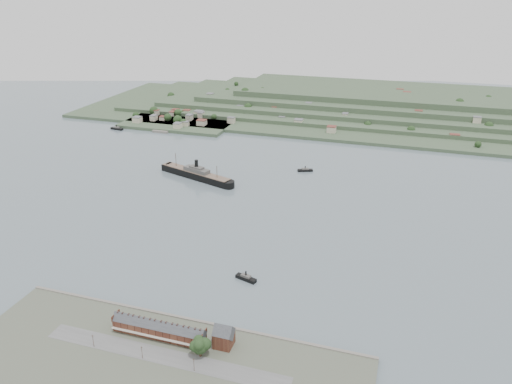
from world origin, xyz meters
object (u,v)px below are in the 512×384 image
(gabled_building, at_px, (224,336))
(tugboat, at_px, (246,278))
(terrace_row, at_px, (159,329))
(steamship, at_px, (194,173))
(fig_tree, at_px, (200,345))

(gabled_building, height_order, tugboat, gabled_building)
(terrace_row, xyz_separation_m, steamship, (-84.98, 235.62, -2.45))
(terrace_row, distance_m, gabled_building, 37.74)
(gabled_building, relative_size, fig_tree, 1.14)
(tugboat, distance_m, fig_tree, 80.67)
(terrace_row, distance_m, tugboat, 77.19)
(fig_tree, bearing_deg, terrace_row, 164.14)
(terrace_row, bearing_deg, tugboat, 69.35)
(terrace_row, relative_size, gabled_building, 3.95)
(fig_tree, bearing_deg, tugboat, 91.22)
(steamship, relative_size, tugboat, 6.12)
(steamship, bearing_deg, fig_tree, -64.97)
(steamship, relative_size, fig_tree, 7.79)
(tugboat, bearing_deg, steamship, 124.43)
(tugboat, bearing_deg, gabled_building, -81.36)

